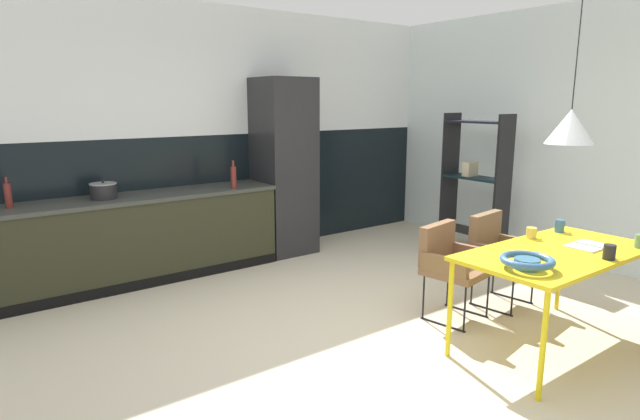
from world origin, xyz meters
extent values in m
plane|color=beige|center=(0.00, 0.00, 0.00)|extent=(8.46, 8.46, 0.00)
cube|color=black|center=(0.00, 2.85, 0.72)|extent=(6.51, 0.12, 1.43)
cube|color=silver|center=(0.00, 2.85, 2.15)|extent=(6.51, 0.12, 1.43)
cube|color=silver|center=(3.19, 0.00, 1.43)|extent=(0.12, 5.81, 2.87)
cube|color=#2A2C1C|center=(-1.34, 2.49, 0.42)|extent=(3.53, 0.60, 0.84)
cube|color=#373A34|center=(-1.34, 2.49, 0.86)|extent=(3.56, 0.63, 0.04)
cube|color=black|center=(-1.34, 2.18, 0.05)|extent=(3.53, 0.01, 0.10)
cube|color=#232326|center=(0.76, 2.49, 1.04)|extent=(0.62, 0.60, 2.08)
cube|color=yellow|center=(0.97, -0.85, 0.74)|extent=(1.54, 0.79, 0.03)
cylinder|color=gold|center=(0.24, -0.50, 0.36)|extent=(0.04, 0.04, 0.72)
cylinder|color=gold|center=(1.70, -0.50, 0.36)|extent=(0.04, 0.04, 0.72)
cylinder|color=yellow|center=(0.24, -1.21, 0.36)|extent=(0.04, 0.04, 0.72)
cube|color=brown|center=(1.41, -0.14, 0.42)|extent=(0.54, 0.52, 0.06)
cube|color=brown|center=(1.38, 0.06, 0.63)|extent=(0.46, 0.14, 0.37)
cube|color=brown|center=(1.62, -0.11, 0.52)|extent=(0.11, 0.42, 0.14)
cube|color=brown|center=(1.19, -0.17, 0.52)|extent=(0.11, 0.42, 0.14)
cylinder|color=black|center=(1.63, -0.30, 0.19)|extent=(0.02, 0.02, 0.39)
cylinder|color=black|center=(1.23, -0.35, 0.19)|extent=(0.02, 0.02, 0.39)
cylinder|color=black|center=(1.58, 0.08, 0.19)|extent=(0.02, 0.02, 0.39)
cylinder|color=black|center=(1.18, 0.02, 0.19)|extent=(0.02, 0.02, 0.39)
cylinder|color=black|center=(1.60, -0.11, 0.01)|extent=(0.07, 0.41, 0.02)
cylinder|color=black|center=(1.21, -0.17, 0.01)|extent=(0.07, 0.41, 0.02)
cube|color=brown|center=(0.81, -0.09, 0.43)|extent=(0.55, 0.54, 0.06)
cube|color=brown|center=(0.78, 0.10, 0.63)|extent=(0.46, 0.16, 0.34)
cube|color=brown|center=(1.03, -0.05, 0.53)|extent=(0.12, 0.42, 0.14)
cube|color=brown|center=(0.60, -0.13, 0.53)|extent=(0.12, 0.42, 0.14)
cylinder|color=black|center=(1.04, -0.24, 0.20)|extent=(0.02, 0.02, 0.40)
cylinder|color=black|center=(0.65, -0.32, 0.20)|extent=(0.02, 0.02, 0.40)
cylinder|color=black|center=(0.98, 0.13, 0.20)|extent=(0.02, 0.02, 0.40)
cylinder|color=black|center=(0.58, 0.06, 0.20)|extent=(0.02, 0.02, 0.40)
cylinder|color=black|center=(1.01, -0.06, 0.01)|extent=(0.09, 0.41, 0.02)
cylinder|color=black|center=(0.62, -0.13, 0.01)|extent=(0.09, 0.41, 0.02)
cylinder|color=#33607F|center=(0.41, -0.96, 0.78)|extent=(0.16, 0.16, 0.07)
torus|color=#365E86|center=(0.41, -0.96, 0.81)|extent=(0.34, 0.34, 0.05)
cube|color=white|center=(1.17, -0.93, 0.76)|extent=(0.15, 0.22, 0.01)
cube|color=white|center=(1.33, -0.93, 0.76)|extent=(0.15, 0.22, 0.01)
cube|color=#4C7F4C|center=(1.25, -0.93, 0.76)|extent=(0.01, 0.23, 0.00)
cylinder|color=#335B93|center=(1.50, -0.57, 0.80)|extent=(0.07, 0.07, 0.10)
torus|color=#335B93|center=(1.55, -0.57, 0.81)|extent=(0.07, 0.01, 0.07)
cylinder|color=black|center=(1.05, -1.18, 0.80)|extent=(0.08, 0.08, 0.10)
torus|color=black|center=(1.10, -1.18, 0.81)|extent=(0.07, 0.01, 0.07)
cylinder|color=#5B8456|center=(1.53, -1.17, 0.80)|extent=(0.07, 0.07, 0.10)
cylinder|color=gold|center=(1.13, -0.54, 0.79)|extent=(0.08, 0.08, 0.09)
torus|color=gold|center=(1.18, -0.54, 0.80)|extent=(0.06, 0.01, 0.06)
cylinder|color=black|center=(-1.31, 2.49, 0.96)|extent=(0.25, 0.25, 0.14)
cylinder|color=gray|center=(-1.31, 2.49, 1.03)|extent=(0.25, 0.25, 0.01)
sphere|color=black|center=(-1.31, 2.49, 1.05)|extent=(0.02, 0.02, 0.02)
cylinder|color=maroon|center=(-2.11, 2.53, 1.00)|extent=(0.06, 0.06, 0.22)
cylinder|color=maroon|center=(-2.11, 2.53, 1.13)|extent=(0.02, 0.02, 0.06)
cylinder|color=maroon|center=(-0.02, 2.29, 1.00)|extent=(0.06, 0.06, 0.24)
cylinder|color=maroon|center=(-0.02, 2.29, 1.16)|extent=(0.03, 0.03, 0.06)
cube|color=black|center=(2.60, 1.51, 0.84)|extent=(0.30, 0.03, 1.67)
cube|color=black|center=(2.60, 0.73, 0.84)|extent=(0.30, 0.03, 1.67)
cube|color=black|center=(2.60, 1.12, 0.25)|extent=(0.30, 0.75, 0.02)
cube|color=#4C7F4C|center=(2.60, 0.83, 0.36)|extent=(0.18, 0.10, 0.20)
cube|color=black|center=(2.60, 1.12, 0.91)|extent=(0.30, 0.75, 0.02)
cube|color=beige|center=(2.60, 1.20, 1.01)|extent=(0.18, 0.10, 0.17)
cube|color=black|center=(2.60, 1.12, 1.57)|extent=(0.30, 0.75, 0.02)
cylinder|color=black|center=(0.97, -0.86, 2.29)|extent=(0.01, 0.01, 1.06)
cone|color=silver|center=(0.97, -0.86, 1.64)|extent=(0.32, 0.32, 0.24)
camera|label=1|loc=(-2.58, -2.76, 1.81)|focal=29.28mm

